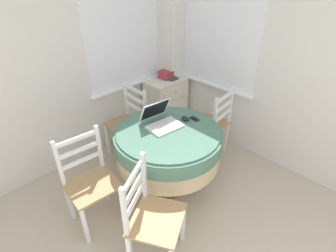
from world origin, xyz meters
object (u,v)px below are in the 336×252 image
Objects in this scene: storage_box at (166,75)px; computer_mouse at (185,118)px; book_on_cabinet at (170,78)px; round_dining_table at (168,144)px; cell_phone at (195,119)px; corner_cabinet at (166,103)px; dining_chair_camera_near at (152,218)px; laptop at (161,120)px; dining_chair_near_back_window at (128,123)px; dining_chair_left_flank at (90,182)px; dining_chair_near_right_window at (212,125)px.

computer_mouse is at bearing -125.06° from storage_box.
storage_box is 0.07m from book_on_cabinet.
book_on_cabinet is (0.03, -0.04, -0.04)m from storage_box.
storage_box is (0.96, 0.99, 0.22)m from round_dining_table.
cell_phone is 1.22m from corner_cabinet.
computer_mouse is 0.10× the size of dining_chair_camera_near.
corner_cabinet is at bearing 42.85° from laptop.
round_dining_table is 0.25m from laptop.
dining_chair_near_back_window is 1.07m from dining_chair_left_flank.
laptop reaches higher than round_dining_table.
computer_mouse is at bearing -127.59° from book_on_cabinet.
corner_cabinet is (0.58, 1.01, -0.38)m from cell_phone.
dining_chair_camera_near is at bearing -152.39° from computer_mouse.
storage_box is (0.02, 0.03, 0.44)m from corner_cabinet.
dining_chair_near_right_window is at bearing 2.99° from computer_mouse.
cell_phone is at bearing -13.07° from dining_chair_left_flank.
round_dining_table is 0.33m from computer_mouse.
dining_chair_near_back_window is at bearing 101.44° from computer_mouse.
dining_chair_left_flank reaches higher than computer_mouse.
dining_chair_camera_near is 5.56× the size of storage_box.
corner_cabinet is 0.40m from book_on_cabinet.
dining_chair_camera_near is 2.19m from book_on_cabinet.
dining_chair_near_back_window is 4.20× the size of book_on_cabinet.
laptop is 1.27m from storage_box.
laptop reaches higher than computer_mouse.
dining_chair_camera_near is at bearing -137.73° from storage_box.
dining_chair_camera_near reaches higher than round_dining_table.
laptop is at bearing 76.81° from round_dining_table.
cell_phone reaches higher than corner_cabinet.
round_dining_table is 1.36m from corner_cabinet.
dining_chair_camera_near and dining_chair_left_flank have the same top height.
round_dining_table is 1.16× the size of dining_chair_camera_near.
round_dining_table is at bearing -15.73° from dining_chair_left_flank.
round_dining_table is at bearing -134.04° from corner_cabinet.
dining_chair_near_back_window is 1.04m from dining_chair_near_right_window.
cell_phone is 0.67× the size of storage_box.
corner_cabinet is at bearing 162.23° from book_on_cabinet.
laptop is 0.77m from dining_chair_near_back_window.
round_dining_table is 0.82m from dining_chair_camera_near.
dining_chair_near_back_window is 0.95m from book_on_cabinet.
corner_cabinet reaches higher than round_dining_table.
book_on_cabinet is (0.99, 0.95, 0.18)m from round_dining_table.
dining_chair_near_back_window is 1.21× the size of corner_cabinet.
book_on_cabinet is at bearing 40.59° from laptop.
dining_chair_camera_near is (-0.92, -0.48, -0.33)m from computer_mouse.
dining_chair_left_flank is 5.56× the size of storage_box.
dining_chair_camera_near is at bearing -120.74° from dining_chair_near_back_window.
laptop reaches higher than book_on_cabinet.
book_on_cabinet is at bearing -17.77° from corner_cabinet.
dining_chair_near_right_window is 4.20× the size of book_on_cabinet.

